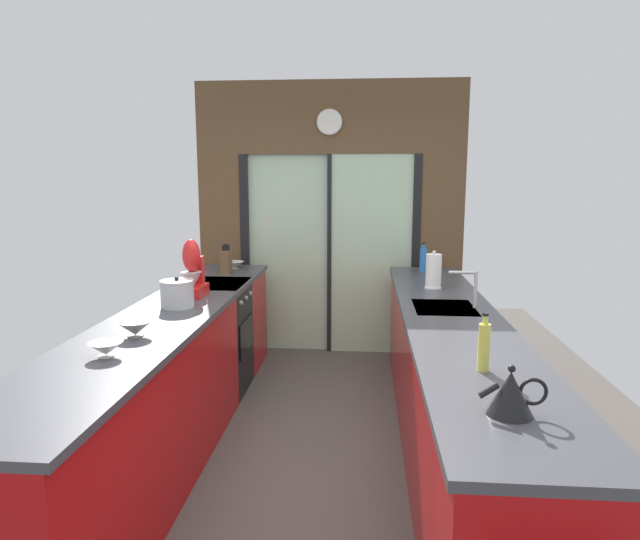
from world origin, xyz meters
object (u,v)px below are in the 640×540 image
(mixing_bowl_near, at_px, (106,349))
(mixing_bowl_mid, at_px, (135,328))
(mixing_bowl_far, at_px, (233,265))
(knife_block, at_px, (226,262))
(stock_pot, at_px, (177,294))
(stand_mixer, at_px, (193,274))
(kettle, at_px, (511,393))
(soap_bottle_far, at_px, (423,259))
(paper_towel_roll, at_px, (434,272))
(oven_range, at_px, (212,338))
(soap_bottle_near, at_px, (484,346))

(mixing_bowl_near, relative_size, mixing_bowl_mid, 0.87)
(mixing_bowl_far, xyz_separation_m, knife_block, (0.00, -0.26, 0.07))
(mixing_bowl_near, xyz_separation_m, stock_pot, (0.00, 1.03, 0.05))
(knife_block, bearing_deg, mixing_bowl_mid, -90.00)
(stand_mixer, distance_m, kettle, 2.59)
(mixing_bowl_far, bearing_deg, soap_bottle_far, -1.52)
(mixing_bowl_mid, distance_m, paper_towel_roll, 2.30)
(mixing_bowl_mid, height_order, mixing_bowl_far, mixing_bowl_mid)
(mixing_bowl_mid, bearing_deg, mixing_bowl_near, -90.00)
(oven_range, xyz_separation_m, knife_block, (0.02, 0.47, 0.57))
(soap_bottle_near, xyz_separation_m, paper_towel_roll, (0.00, 1.84, 0.02))
(soap_bottle_far, bearing_deg, mixing_bowl_far, 178.48)
(oven_range, distance_m, knife_block, 0.74)
(mixing_bowl_far, height_order, knife_block, knife_block)
(mixing_bowl_near, bearing_deg, stock_pot, 90.00)
(oven_range, bearing_deg, mixing_bowl_near, -89.43)
(stand_mixer, distance_m, soap_bottle_far, 2.14)
(knife_block, height_order, soap_bottle_far, same)
(oven_range, relative_size, kettle, 3.67)
(kettle, bearing_deg, mixing_bowl_far, 119.82)
(oven_range, relative_size, paper_towel_roll, 3.07)
(knife_block, height_order, stock_pot, knife_block)
(oven_range, xyz_separation_m, stand_mixer, (0.02, -0.50, 0.63))
(soap_bottle_far, relative_size, paper_towel_roll, 0.89)
(knife_block, height_order, kettle, knife_block)
(mixing_bowl_mid, relative_size, mixing_bowl_far, 0.91)
(oven_range, height_order, knife_block, knife_block)
(paper_towel_roll, bearing_deg, stand_mixer, -166.61)
(knife_block, relative_size, paper_towel_roll, 0.89)
(mixing_bowl_far, bearing_deg, stand_mixer, -90.00)
(mixing_bowl_mid, xyz_separation_m, stock_pot, (-0.00, 0.69, 0.05))
(mixing_bowl_near, height_order, stand_mixer, stand_mixer)
(mixing_bowl_near, xyz_separation_m, paper_towel_roll, (1.78, 1.79, 0.09))
(knife_block, xyz_separation_m, kettle, (1.78, -2.84, -0.02))
(mixing_bowl_near, xyz_separation_m, knife_block, (0.00, 2.34, 0.07))
(oven_range, distance_m, mixing_bowl_far, 0.89)
(stock_pot, relative_size, kettle, 0.89)
(mixing_bowl_mid, distance_m, soap_bottle_near, 1.82)
(kettle, relative_size, soap_bottle_far, 0.94)
(oven_range, bearing_deg, soap_bottle_near, -46.86)
(soap_bottle_near, relative_size, soap_bottle_far, 1.00)
(mixing_bowl_near, height_order, soap_bottle_far, soap_bottle_far)
(soap_bottle_far, bearing_deg, stand_mixer, -146.39)
(paper_towel_roll, bearing_deg, knife_block, 163.03)
(oven_range, distance_m, kettle, 3.03)
(stock_pot, bearing_deg, knife_block, 90.00)
(mixing_bowl_near, bearing_deg, knife_block, 90.00)
(knife_block, xyz_separation_m, soap_bottle_far, (1.78, 0.22, 0.01))
(mixing_bowl_mid, bearing_deg, kettle, -25.55)
(soap_bottle_near, bearing_deg, knife_block, 126.72)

